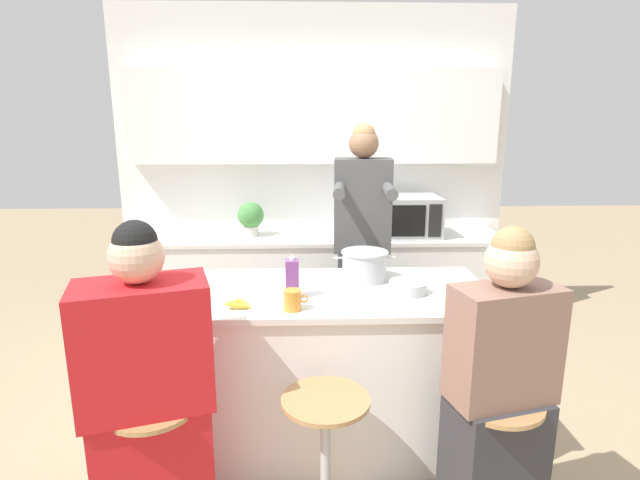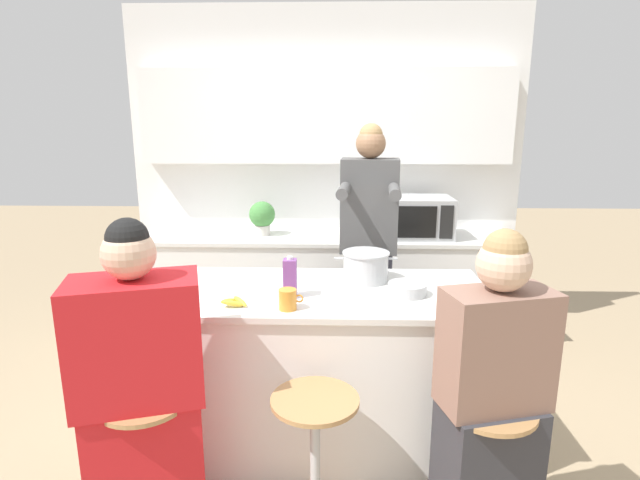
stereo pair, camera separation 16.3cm
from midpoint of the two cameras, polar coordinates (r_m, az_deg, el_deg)
ground_plane at (r=3.06m, az=1.60°, el=-22.41°), size 16.00×16.00×0.00m
wall_back at (r=4.23m, az=1.81°, el=10.10°), size 3.26×0.22×2.70m
back_counter at (r=4.15m, az=1.70°, el=-5.44°), size 3.03×0.61×0.89m
kitchen_island at (r=2.81m, az=1.67°, el=-14.62°), size 1.78×0.79×0.93m
bar_stool_leftmost at (r=2.43m, az=-16.95°, el=-23.18°), size 0.38×0.38×0.67m
bar_stool_center at (r=2.34m, az=1.62°, el=-24.01°), size 0.38×0.38×0.67m
bar_stool_rightmost at (r=2.42m, az=20.27°, el=-23.55°), size 0.38×0.38×0.67m
person_cooking at (r=3.36m, az=6.91°, el=-2.18°), size 0.42×0.59×1.78m
person_wrapped_blanket at (r=2.26m, az=-17.68°, el=-16.81°), size 0.57×0.42×1.43m
person_seated_near at (r=2.28m, az=20.99°, el=-17.72°), size 0.47×0.35×1.40m
cooking_pot at (r=2.77m, az=6.94°, el=-3.02°), size 0.35×0.26×0.16m
fruit_bowl at (r=2.60m, az=11.73°, el=-5.52°), size 0.20×0.20×0.06m
coffee_cup_near at (r=2.35m, az=-1.70°, el=-6.82°), size 0.12×0.08×0.10m
banana_bunch at (r=2.41m, az=-7.88°, el=-7.05°), size 0.14×0.10×0.05m
juice_carton at (r=2.49m, az=-1.57°, el=-4.38°), size 0.07×0.07×0.21m
microwave at (r=4.04m, az=12.08°, el=2.57°), size 0.55×0.41×0.32m
potted_plant at (r=4.03m, az=-5.48°, el=2.72°), size 0.21×0.21×0.27m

